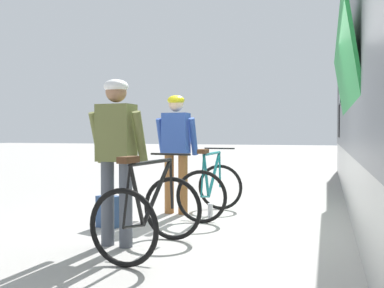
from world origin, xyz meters
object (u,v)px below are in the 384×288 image
at_px(cyclist_far_in_olive, 117,147).
at_px(water_bottle_near_the_bikes, 210,212).
at_px(backpack_on_platform, 108,212).
at_px(cyclist_near_in_blue, 176,143).
at_px(bicycle_far_black, 150,212).
at_px(water_bottle_by_the_backpack, 121,215).
at_px(bicycle_near_teal, 211,188).

height_order(cyclist_far_in_olive, water_bottle_near_the_bikes, cyclist_far_in_olive).
bearing_deg(backpack_on_platform, cyclist_near_in_blue, 81.35).
distance_m(cyclist_far_in_olive, bicycle_far_black, 0.79).
xyz_separation_m(cyclist_near_in_blue, cyclist_far_in_olive, (0.03, -1.86, 0.00)).
bearing_deg(water_bottle_by_the_backpack, bicycle_far_black, -49.64).
distance_m(bicycle_near_teal, bicycle_far_black, 1.95).
distance_m(cyclist_far_in_olive, water_bottle_by_the_backpack, 1.42).
relative_size(cyclist_far_in_olive, water_bottle_near_the_bikes, 7.43).
distance_m(cyclist_near_in_blue, backpack_on_platform, 1.49).
relative_size(cyclist_far_in_olive, bicycle_far_black, 1.57).
distance_m(bicycle_near_teal, backpack_on_platform, 1.54).
height_order(cyclist_near_in_blue, cyclist_far_in_olive, same).
bearing_deg(backpack_on_platform, bicycle_far_black, -25.65).
bearing_deg(cyclist_far_in_olive, cyclist_near_in_blue, 90.77).
bearing_deg(water_bottle_by_the_backpack, backpack_on_platform, -105.20).
bearing_deg(backpack_on_platform, water_bottle_by_the_backpack, 90.53).
bearing_deg(bicycle_far_black, water_bottle_by_the_backpack, 130.36).
relative_size(backpack_on_platform, water_bottle_by_the_backpack, 1.76).
height_order(backpack_on_platform, water_bottle_near_the_bikes, backpack_on_platform).
height_order(bicycle_far_black, water_bottle_near_the_bikes, bicycle_far_black).
relative_size(bicycle_near_teal, bicycle_far_black, 0.96).
bearing_deg(cyclist_near_in_blue, water_bottle_near_the_bikes, -27.66).
height_order(bicycle_far_black, water_bottle_by_the_backpack, bicycle_far_black).
bearing_deg(cyclist_near_in_blue, bicycle_far_black, -76.86).
xyz_separation_m(cyclist_far_in_olive, bicycle_near_teal, (0.52, 1.85, -0.65)).
bearing_deg(cyclist_far_in_olive, backpack_on_platform, 125.39).
relative_size(backpack_on_platform, water_bottle_near_the_bikes, 1.69).
relative_size(cyclist_far_in_olive, water_bottle_by_the_backpack, 7.75).
xyz_separation_m(cyclist_near_in_blue, bicycle_near_teal, (0.55, -0.01, -0.65)).
distance_m(cyclist_near_in_blue, water_bottle_by_the_backpack, 1.37).
distance_m(bicycle_near_teal, water_bottle_near_the_bikes, 0.43).
height_order(cyclist_near_in_blue, water_bottle_by_the_backpack, cyclist_near_in_blue).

